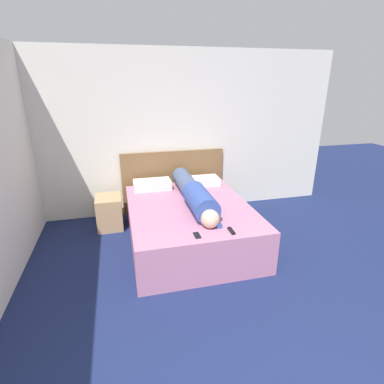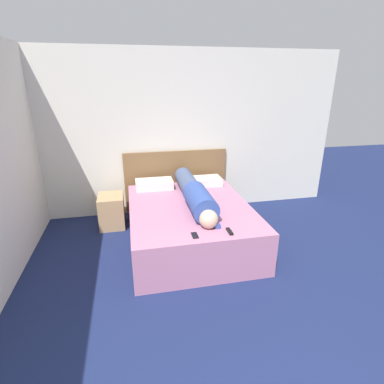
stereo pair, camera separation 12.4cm
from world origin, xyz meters
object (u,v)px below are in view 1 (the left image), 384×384
at_px(pillow_near_headboard, 152,185).
at_px(cell_phone, 197,235).
at_px(nightstand, 110,212).
at_px(person_lying, 194,194).
at_px(tv_remote, 231,231).
at_px(pillow_second, 202,181).
at_px(bed, 189,224).

height_order(pillow_near_headboard, cell_phone, pillow_near_headboard).
xyz_separation_m(nightstand, pillow_near_headboard, (0.67, 0.05, 0.37)).
xyz_separation_m(pillow_near_headboard, cell_phone, (0.28, -1.62, -0.06)).
height_order(person_lying, tv_remote, person_lying).
bearing_deg(pillow_second, nightstand, -177.99).
distance_m(pillow_near_headboard, cell_phone, 1.65).
height_order(nightstand, person_lying, person_lying).
height_order(nightstand, cell_phone, cell_phone).
bearing_deg(pillow_second, bed, -116.71).
bearing_deg(nightstand, pillow_second, 2.01).
distance_m(bed, tv_remote, 0.92).
distance_m(bed, cell_phone, 0.88).
relative_size(pillow_near_headboard, tv_remote, 3.78).
bearing_deg(tv_remote, cell_phone, 179.65).
relative_size(nightstand, pillow_near_headboard, 0.87).
relative_size(person_lying, pillow_second, 3.21).
bearing_deg(cell_phone, person_lying, 77.38).
height_order(bed, person_lying, person_lying).
bearing_deg(tv_remote, pillow_second, 85.83).
distance_m(person_lying, pillow_near_headboard, 0.89).
distance_m(nightstand, person_lying, 1.42).
bearing_deg(pillow_near_headboard, person_lying, -57.30).
relative_size(bed, person_lying, 1.15).
distance_m(nightstand, tv_remote, 2.10).
bearing_deg(cell_phone, pillow_near_headboard, 99.98).
bearing_deg(tv_remote, nightstand, 130.73).
bearing_deg(person_lying, cell_phone, -102.62).
distance_m(bed, pillow_second, 0.95).
height_order(person_lying, cell_phone, person_lying).
distance_m(nightstand, pillow_near_headboard, 0.77).
distance_m(pillow_second, cell_phone, 1.70).
xyz_separation_m(bed, person_lying, (0.08, 0.04, 0.42)).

